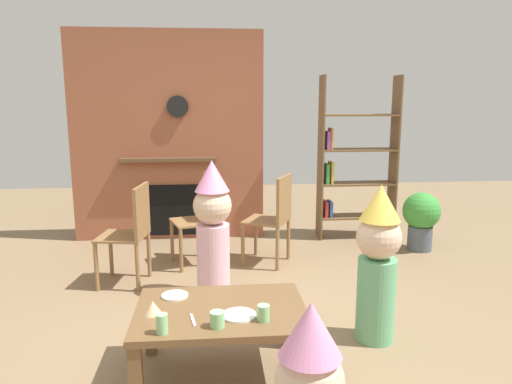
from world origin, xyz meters
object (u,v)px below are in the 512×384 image
at_px(coffee_table, 221,319).
at_px(paper_plate_front, 175,296).
at_px(dining_chair_left, 132,229).
at_px(potted_plant_tall, 421,217).
at_px(birthday_cake_slice, 153,307).
at_px(dining_chair_right, 275,214).
at_px(paper_cup_center, 217,319).
at_px(child_by_the_chairs, 213,225).
at_px(bookshelf, 352,164).
at_px(child_in_pink, 378,260).
at_px(paper_plate_rear, 239,315).
at_px(dining_chair_middle, 202,214).
at_px(paper_cup_near_left, 162,324).
at_px(paper_cup_near_right, 263,313).

relative_size(coffee_table, paper_plate_front, 6.06).
xyz_separation_m(dining_chair_left, potted_plant_tall, (2.97, 0.71, -0.14)).
xyz_separation_m(coffee_table, birthday_cake_slice, (-0.39, -0.03, 0.11)).
bearing_deg(paper_plate_front, dining_chair_right, 63.97).
height_order(paper_cup_center, dining_chair_left, dining_chair_left).
relative_size(child_by_the_chairs, dining_chair_left, 1.28).
relative_size(bookshelf, dining_chair_left, 2.11).
bearing_deg(bookshelf, paper_cup_center, -118.00).
height_order(child_in_pink, child_by_the_chairs, child_by_the_chairs).
height_order(child_in_pink, dining_chair_left, child_in_pink).
distance_m(birthday_cake_slice, child_by_the_chairs, 1.32).
relative_size(paper_cup_center, child_by_the_chairs, 0.08).
distance_m(paper_plate_front, paper_plate_rear, 0.49).
relative_size(coffee_table, dining_chair_middle, 1.11).
height_order(bookshelf, paper_plate_rear, bookshelf).
relative_size(bookshelf, paper_cup_near_left, 17.70).
height_order(bookshelf, potted_plant_tall, bookshelf).
relative_size(bookshelf, dining_chair_middle, 2.11).
bearing_deg(coffee_table, potted_plant_tall, 45.46).
bearing_deg(paper_cup_near_left, paper_plate_front, 86.42).
bearing_deg(dining_chair_right, paper_cup_near_left, 94.43).
height_order(birthday_cake_slice, child_in_pink, child_in_pink).
relative_size(paper_plate_rear, child_in_pink, 0.18).
bearing_deg(paper_cup_center, child_by_the_chairs, 90.68).
bearing_deg(paper_cup_near_right, birthday_cake_slice, 167.12).
bearing_deg(coffee_table, paper_plate_rear, -46.85).
bearing_deg(potted_plant_tall, paper_cup_center, -132.09).
height_order(dining_chair_left, dining_chair_middle, same).
distance_m(child_by_the_chairs, dining_chair_right, 0.95).
xyz_separation_m(paper_cup_near_left, paper_cup_center, (0.29, 0.05, -0.01)).
xyz_separation_m(dining_chair_right, potted_plant_tall, (1.65, 0.30, -0.14)).
bearing_deg(dining_chair_right, potted_plant_tall, -143.46).
height_order(paper_plate_rear, child_in_pink, child_in_pink).
bearing_deg(paper_plate_rear, paper_cup_near_right, -27.64).
distance_m(birthday_cake_slice, dining_chair_middle, 2.10).
relative_size(bookshelf, paper_cup_center, 21.85).
relative_size(paper_plate_rear, child_by_the_chairs, 0.17).
height_order(paper_plate_rear, child_by_the_chairs, child_by_the_chairs).
xyz_separation_m(paper_cup_near_left, dining_chair_middle, (0.17, 2.32, 0.02)).
distance_m(paper_plate_rear, potted_plant_tall, 3.18).
xyz_separation_m(coffee_table, dining_chair_middle, (-0.14, 2.05, 0.14)).
bearing_deg(potted_plant_tall, child_in_pink, -121.40).
xyz_separation_m(child_by_the_chairs, potted_plant_tall, (2.26, 1.03, -0.24)).
distance_m(paper_cup_near_left, paper_plate_front, 0.48).
distance_m(paper_plate_rear, child_in_pink, 1.08).
distance_m(coffee_table, paper_plate_rear, 0.16).
bearing_deg(potted_plant_tall, dining_chair_middle, -174.98).
xyz_separation_m(bookshelf, dining_chair_left, (-2.35, -1.29, -0.37)).
bearing_deg(paper_plate_rear, dining_chair_left, 117.24).
xyz_separation_m(birthday_cake_slice, potted_plant_tall, (2.61, 2.29, -0.10)).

